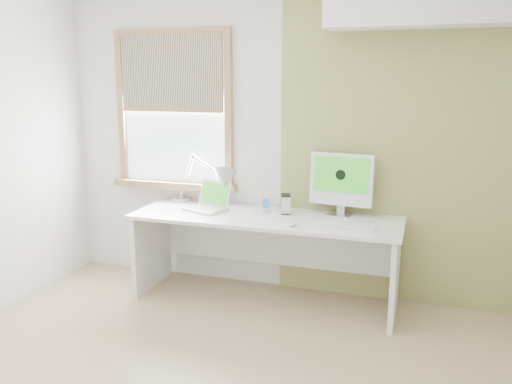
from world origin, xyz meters
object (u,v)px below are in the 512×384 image
at_px(desk, 267,237).
at_px(laptop, 210,203).
at_px(external_drive, 286,204).
at_px(imac, 341,181).
at_px(desk_lamp, 216,181).

bearing_deg(desk, laptop, 178.52).
xyz_separation_m(desk, external_drive, (0.13, 0.09, 0.27)).
distance_m(laptop, imac, 1.13).
distance_m(desk, external_drive, 0.32).
bearing_deg(imac, external_drive, -168.77).
bearing_deg(laptop, imac, 8.30).
distance_m(external_drive, imac, 0.50).
distance_m(laptop, external_drive, 0.66).
height_order(desk, imac, imac).
relative_size(desk_lamp, external_drive, 4.60).
xyz_separation_m(external_drive, imac, (0.44, 0.09, 0.21)).
xyz_separation_m(desk, laptop, (-0.52, 0.01, 0.25)).
bearing_deg(laptop, external_drive, 6.30).
height_order(desk, laptop, laptop).
height_order(desk, external_drive, external_drive).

